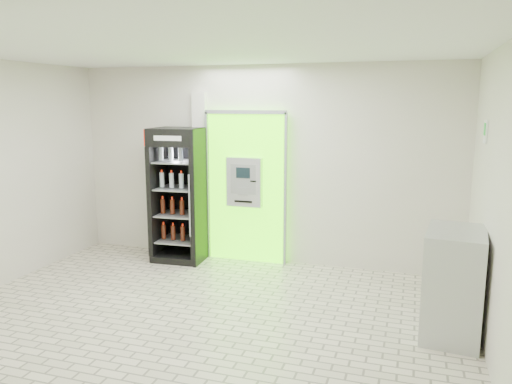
% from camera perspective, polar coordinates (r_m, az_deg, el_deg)
% --- Properties ---
extents(ground, '(6.00, 6.00, 0.00)m').
position_cam_1_polar(ground, '(5.79, -7.11, -14.85)').
color(ground, beige).
rests_on(ground, ground).
extents(room_shell, '(6.00, 6.00, 6.00)m').
position_cam_1_polar(room_shell, '(5.28, -7.55, 3.55)').
color(room_shell, silver).
rests_on(room_shell, ground).
extents(atm_assembly, '(1.30, 0.24, 2.33)m').
position_cam_1_polar(atm_assembly, '(7.67, -1.10, 0.67)').
color(atm_assembly, '#51FF04').
rests_on(atm_assembly, ground).
extents(pillar, '(0.22, 0.11, 2.60)m').
position_cam_1_polar(pillar, '(7.97, -6.33, 1.90)').
color(pillar, silver).
rests_on(pillar, ground).
extents(beverage_cooler, '(0.82, 0.76, 2.06)m').
position_cam_1_polar(beverage_cooler, '(7.85, -8.63, -0.58)').
color(beverage_cooler, black).
rests_on(beverage_cooler, ground).
extents(steel_cabinet, '(0.66, 0.91, 1.15)m').
position_cam_1_polar(steel_cabinet, '(5.71, 21.62, -9.71)').
color(steel_cabinet, '#B3B5BB').
rests_on(steel_cabinet, ground).
extents(exit_sign, '(0.02, 0.22, 0.26)m').
position_cam_1_polar(exit_sign, '(6.20, 24.76, 6.29)').
color(exit_sign, white).
rests_on(exit_sign, room_shell).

